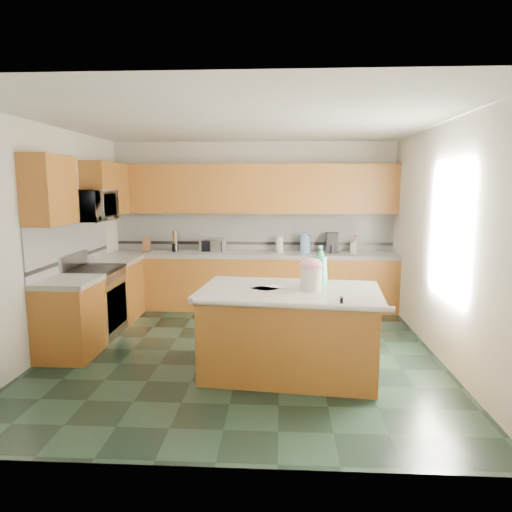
{
  "coord_description": "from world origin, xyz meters",
  "views": [
    {
      "loc": [
        0.46,
        -5.26,
        1.98
      ],
      "look_at": [
        0.15,
        0.35,
        1.12
      ],
      "focal_mm": 32.0,
      "sensor_mm": 36.0,
      "label": 1
    }
  ],
  "objects_px": {
    "treat_jar": "(311,279)",
    "knife_block": "(147,245)",
    "island_base": "(289,334)",
    "island_top": "(290,292)",
    "toaster_oven": "(213,245)",
    "soap_bottle_island": "(320,265)",
    "coffee_maker": "(332,243)"
  },
  "relations": [
    {
      "from": "island_base",
      "to": "island_top",
      "type": "distance_m",
      "value": 0.46
    },
    {
      "from": "treat_jar",
      "to": "coffee_maker",
      "type": "xyz_separation_m",
      "value": [
        0.51,
        2.71,
        0.05
      ]
    },
    {
      "from": "island_base",
      "to": "knife_block",
      "type": "height_order",
      "value": "knife_block"
    },
    {
      "from": "island_base",
      "to": "treat_jar",
      "type": "height_order",
      "value": "treat_jar"
    },
    {
      "from": "treat_jar",
      "to": "toaster_oven",
      "type": "height_order",
      "value": "treat_jar"
    },
    {
      "from": "island_base",
      "to": "coffee_maker",
      "type": "height_order",
      "value": "coffee_maker"
    },
    {
      "from": "toaster_oven",
      "to": "coffee_maker",
      "type": "height_order",
      "value": "coffee_maker"
    },
    {
      "from": "island_base",
      "to": "coffee_maker",
      "type": "distance_m",
      "value": 2.85
    },
    {
      "from": "island_top",
      "to": "soap_bottle_island",
      "type": "bearing_deg",
      "value": 43.62
    },
    {
      "from": "island_base",
      "to": "coffee_maker",
      "type": "relative_size",
      "value": 5.46
    },
    {
      "from": "island_base",
      "to": "island_top",
      "type": "relative_size",
      "value": 0.95
    },
    {
      "from": "island_top",
      "to": "treat_jar",
      "type": "height_order",
      "value": "treat_jar"
    },
    {
      "from": "soap_bottle_island",
      "to": "knife_block",
      "type": "xyz_separation_m",
      "value": [
        -2.63,
        2.39,
        -0.11
      ]
    },
    {
      "from": "island_base",
      "to": "knife_block",
      "type": "xyz_separation_m",
      "value": [
        -2.3,
        2.65,
        0.6
      ]
    },
    {
      "from": "island_top",
      "to": "island_base",
      "type": "bearing_deg",
      "value": 0.0
    },
    {
      "from": "soap_bottle_island",
      "to": "knife_block",
      "type": "distance_m",
      "value": 3.56
    },
    {
      "from": "treat_jar",
      "to": "knife_block",
      "type": "xyz_separation_m",
      "value": [
        -2.52,
        2.68,
        -0.0
      ]
    },
    {
      "from": "soap_bottle_island",
      "to": "toaster_oven",
      "type": "relative_size",
      "value": 1.16
    },
    {
      "from": "knife_block",
      "to": "toaster_oven",
      "type": "bearing_deg",
      "value": -5.72
    },
    {
      "from": "soap_bottle_island",
      "to": "knife_block",
      "type": "relative_size",
      "value": 1.97
    },
    {
      "from": "island_base",
      "to": "soap_bottle_island",
      "type": "relative_size",
      "value": 4.12
    },
    {
      "from": "treat_jar",
      "to": "coffee_maker",
      "type": "distance_m",
      "value": 2.75
    },
    {
      "from": "island_top",
      "to": "coffee_maker",
      "type": "height_order",
      "value": "coffee_maker"
    },
    {
      "from": "island_top",
      "to": "coffee_maker",
      "type": "xyz_separation_m",
      "value": [
        0.73,
        2.68,
        0.19
      ]
    },
    {
      "from": "toaster_oven",
      "to": "coffee_maker",
      "type": "bearing_deg",
      "value": 19.07
    },
    {
      "from": "treat_jar",
      "to": "soap_bottle_island",
      "type": "bearing_deg",
      "value": 53.72
    },
    {
      "from": "island_base",
      "to": "toaster_oven",
      "type": "bearing_deg",
      "value": 120.43
    },
    {
      "from": "coffee_maker",
      "to": "island_top",
      "type": "bearing_deg",
      "value": -101.34
    },
    {
      "from": "toaster_oven",
      "to": "coffee_maker",
      "type": "distance_m",
      "value": 1.93
    },
    {
      "from": "island_base",
      "to": "coffee_maker",
      "type": "bearing_deg",
      "value": 80.75
    },
    {
      "from": "knife_block",
      "to": "island_base",
      "type": "bearing_deg",
      "value": -54.75
    },
    {
      "from": "coffee_maker",
      "to": "toaster_oven",
      "type": "bearing_deg",
      "value": -175.25
    }
  ]
}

